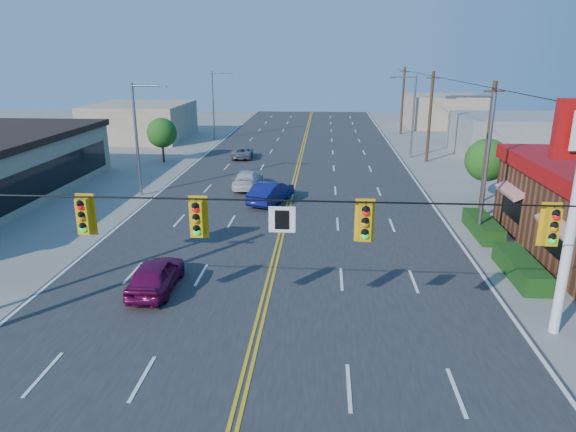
# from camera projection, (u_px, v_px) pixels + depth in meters

# --- Properties ---
(ground) EXTENTS (160.00, 160.00, 0.00)m
(ground) POSITION_uv_depth(u_px,v_px,m) (244.00, 384.00, 16.02)
(ground) COLOR gray
(ground) RESTS_ON ground
(road) EXTENTS (20.00, 120.00, 0.06)m
(road) POSITION_uv_depth(u_px,v_px,m) (289.00, 205.00, 35.04)
(road) COLOR #2D2D30
(road) RESTS_ON ground
(signal_span) EXTENTS (24.32, 0.34, 9.00)m
(signal_span) POSITION_uv_depth(u_px,v_px,m) (236.00, 237.00, 14.56)
(signal_span) COLOR #47301E
(signal_span) RESTS_ON ground
(streetlight_se) EXTENTS (2.55, 0.25, 8.00)m
(streetlight_se) POSITION_uv_depth(u_px,v_px,m) (483.00, 160.00, 27.26)
(streetlight_se) COLOR gray
(streetlight_se) RESTS_ON ground
(streetlight_ne) EXTENTS (2.55, 0.25, 8.00)m
(streetlight_ne) POSITION_uv_depth(u_px,v_px,m) (412.00, 112.00, 50.09)
(streetlight_ne) COLOR gray
(streetlight_ne) RESTS_ON ground
(streetlight_sw) EXTENTS (2.55, 0.25, 8.00)m
(streetlight_sw) POSITION_uv_depth(u_px,v_px,m) (139.00, 133.00, 36.32)
(streetlight_sw) COLOR gray
(streetlight_sw) RESTS_ON ground
(streetlight_nw) EXTENTS (2.55, 0.25, 8.00)m
(streetlight_nw) POSITION_uv_depth(u_px,v_px,m) (215.00, 102.00, 61.06)
(streetlight_nw) COLOR gray
(streetlight_nw) RESTS_ON ground
(utility_pole_near) EXTENTS (0.28, 0.28, 8.40)m
(utility_pole_near) POSITION_uv_depth(u_px,v_px,m) (487.00, 152.00, 31.06)
(utility_pole_near) COLOR #47301E
(utility_pole_near) RESTS_ON ground
(utility_pole_mid) EXTENTS (0.28, 0.28, 8.40)m
(utility_pole_mid) POSITION_uv_depth(u_px,v_px,m) (430.00, 118.00, 48.19)
(utility_pole_mid) COLOR #47301E
(utility_pole_mid) RESTS_ON ground
(utility_pole_far) EXTENTS (0.28, 0.28, 8.40)m
(utility_pole_far) POSITION_uv_depth(u_px,v_px,m) (403.00, 101.00, 65.31)
(utility_pole_far) COLOR #47301E
(utility_pole_far) RESTS_ON ground
(tree_kfc_rear) EXTENTS (2.94, 2.94, 4.41)m
(tree_kfc_rear) POSITION_uv_depth(u_px,v_px,m) (487.00, 160.00, 35.16)
(tree_kfc_rear) COLOR #47301E
(tree_kfc_rear) RESTS_ON ground
(tree_west) EXTENTS (2.80, 2.80, 4.20)m
(tree_west) POSITION_uv_depth(u_px,v_px,m) (162.00, 133.00, 48.41)
(tree_west) COLOR #47301E
(tree_west) RESTS_ON ground
(bld_east_mid) EXTENTS (12.00, 10.00, 4.00)m
(bld_east_mid) POSITION_uv_depth(u_px,v_px,m) (518.00, 136.00, 52.00)
(bld_east_mid) COLOR gray
(bld_east_mid) RESTS_ON ground
(bld_west_far) EXTENTS (11.00, 12.00, 4.20)m
(bld_west_far) POSITION_uv_depth(u_px,v_px,m) (141.00, 121.00, 62.41)
(bld_west_far) COLOR tan
(bld_west_far) RESTS_ON ground
(bld_east_far) EXTENTS (10.00, 10.00, 4.40)m
(bld_east_far) POSITION_uv_depth(u_px,v_px,m) (442.00, 111.00, 73.07)
(bld_east_far) COLOR tan
(bld_east_far) RESTS_ON ground
(car_magenta) EXTENTS (1.75, 4.24, 1.44)m
(car_magenta) POSITION_uv_depth(u_px,v_px,m) (156.00, 276.00, 22.14)
(car_magenta) COLOR #670B3E
(car_magenta) RESTS_ON ground
(car_blue) EXTENTS (3.03, 4.84, 1.50)m
(car_blue) POSITION_uv_depth(u_px,v_px,m) (271.00, 193.00, 35.28)
(car_blue) COLOR navy
(car_blue) RESTS_ON ground
(car_white) EXTENTS (1.95, 4.67, 1.35)m
(car_white) POSITION_uv_depth(u_px,v_px,m) (248.00, 180.00, 39.29)
(car_white) COLOR silver
(car_white) RESTS_ON ground
(car_silver) EXTENTS (2.11, 4.11, 1.11)m
(car_silver) POSITION_uv_depth(u_px,v_px,m) (243.00, 153.00, 50.67)
(car_silver) COLOR gray
(car_silver) RESTS_ON ground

